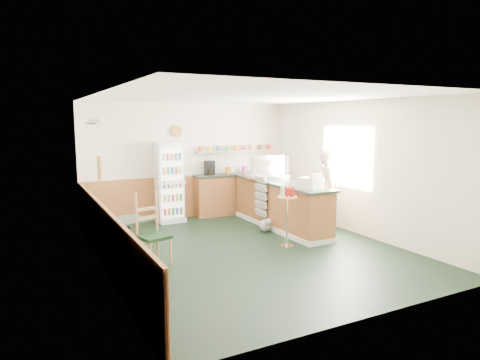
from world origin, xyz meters
TOP-DOWN VIEW (x-y plane):
  - ground at (0.00, 0.00)m, footprint 6.00×6.00m
  - room_envelope at (-0.23, 0.73)m, footprint 5.04×6.02m
  - service_counter at (1.35, 1.07)m, footprint 0.68×3.01m
  - back_counter at (1.19, 2.80)m, footprint 2.24×0.42m
  - drinks_fridge at (-0.57, 2.74)m, footprint 0.60×0.52m
  - display_case at (1.35, 1.62)m, footprint 0.87×0.46m
  - cash_register at (1.35, 0.02)m, footprint 0.45×0.46m
  - shopkeeper at (2.05, 0.38)m, footprint 0.60×0.68m
  - condiment_stand at (0.71, -0.15)m, footprint 0.35×0.35m
  - newspaper_rack at (0.99, 1.28)m, footprint 0.09×0.45m
  - cafe_table at (-2.05, 0.42)m, footprint 0.80×0.80m
  - cafe_chair at (-1.74, 0.07)m, footprint 0.54×0.54m
  - dog_doorstop at (0.90, 0.93)m, footprint 0.25×0.33m

SIDE VIEW (x-z plane):
  - ground at x=0.00m, z-range 0.00..0.00m
  - dog_doorstop at x=0.90m, z-range -0.01..0.29m
  - service_counter at x=1.35m, z-range -0.04..0.97m
  - cafe_table at x=-2.05m, z-range 0.14..0.83m
  - back_counter at x=1.19m, z-range -0.30..1.39m
  - cafe_chair at x=-1.74m, z-range 0.03..1.19m
  - newspaper_rack at x=0.99m, z-range 0.23..1.12m
  - condiment_stand at x=0.71m, z-range 0.20..1.28m
  - shopkeeper at x=2.05m, z-range 0.00..1.70m
  - drinks_fridge at x=-0.57m, z-range 0.00..1.81m
  - cash_register at x=1.35m, z-range 1.01..1.22m
  - display_case at x=1.35m, z-range 1.01..1.50m
  - room_envelope at x=-0.23m, z-range 0.16..2.88m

